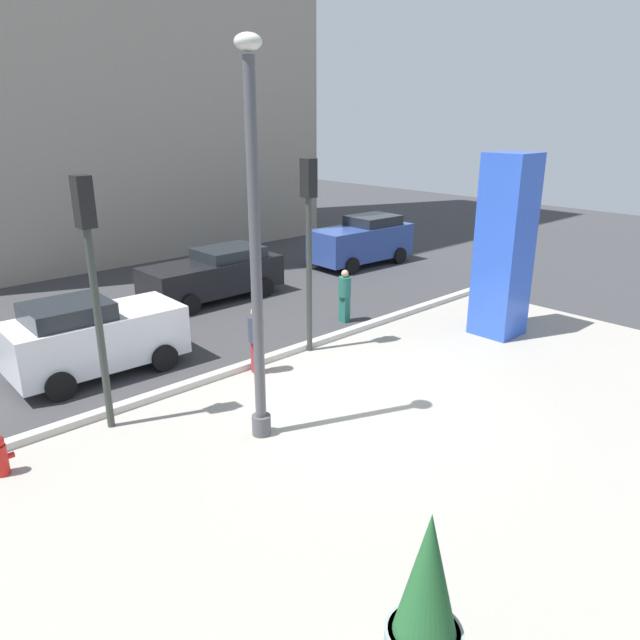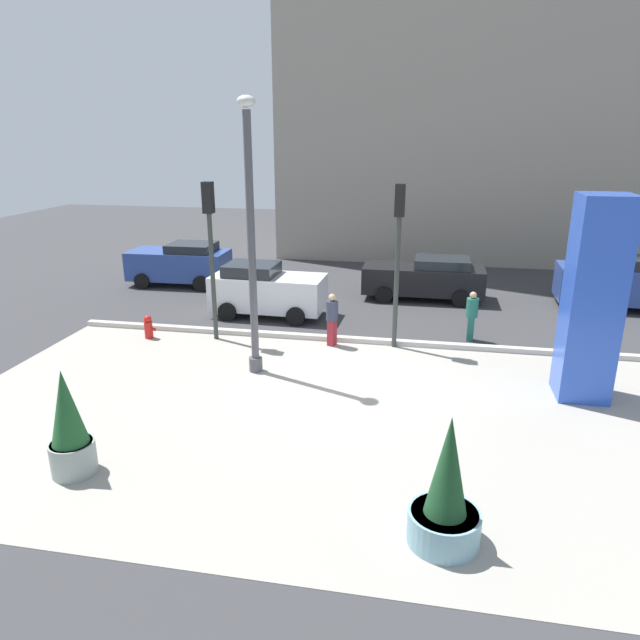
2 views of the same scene
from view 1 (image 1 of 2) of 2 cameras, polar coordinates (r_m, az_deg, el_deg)
The scene contains 13 objects.
ground_plane at distance 15.71m, azimuth -6.70°, elevation -2.91°, with size 60.00×60.00×0.00m, color #38383A.
plaza_pavement at distance 11.86m, azimuth 11.16°, elevation -10.80°, with size 18.00×10.00×0.02m, color #9E998E.
curb_strip at distance 15.03m, azimuth -4.71°, elevation -3.55°, with size 18.00×0.24×0.16m, color #B7B2A8.
lamp_post at distance 10.55m, azimuth -6.08°, elevation 5.67°, with size 0.44×0.44×6.98m.
art_pillar_blue at distance 16.90m, azimuth 16.96°, elevation 6.58°, with size 1.17×1.17×4.86m, color blue.
potted_plant_by_pillar at distance 7.04m, azimuth 9.90°, elevation -25.13°, with size 0.83×0.83×2.10m.
traffic_light_far_side at distance 11.58m, azimuth -20.71°, elevation 4.81°, with size 0.28×0.42×4.80m.
traffic_light_corner at distance 14.75m, azimuth -1.07°, elevation 8.87°, with size 0.28×0.42×4.80m.
car_far_lane at distance 24.46m, azimuth 4.00°, elevation 7.46°, with size 4.36×2.10×1.91m.
car_curb_west at distance 14.91m, azimuth -20.51°, elevation -1.45°, with size 3.94×2.05×1.84m.
car_curb_east at distance 20.05m, azimuth -9.91°, elevation 4.28°, with size 4.57×2.01×1.63m.
pedestrian_by_curb at distance 14.05m, azimuth -6.02°, elevation -1.64°, with size 0.45×0.45×1.62m.
pedestrian_crossing at distance 17.53m, azimuth 2.34°, elevation 2.51°, with size 0.38×0.38×1.56m.
Camera 1 is at (-8.52, -7.86, 5.81)m, focal length 34.03 mm.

